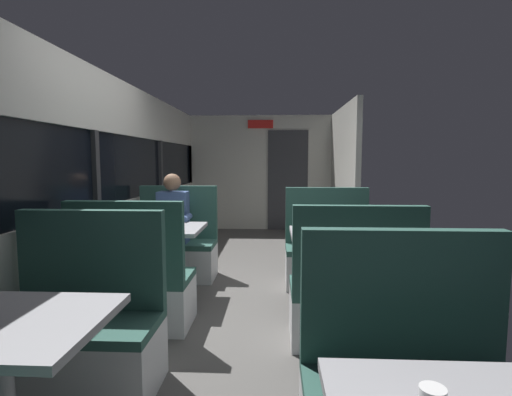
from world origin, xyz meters
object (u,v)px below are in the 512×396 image
dining_table_mid_window (158,237)px  dining_table_rear_aisle (339,243)px  bench_rear_aisle_facing_entry (328,257)px  bench_mid_window_facing_end (134,290)px  bench_rear_aisle_facing_end (353,302)px  bench_near_window_facing_entry (82,337)px  bench_mid_window_facing_entry (176,251)px  seated_passenger (174,235)px

dining_table_mid_window → dining_table_rear_aisle: 1.80m
dining_table_rear_aisle → bench_rear_aisle_facing_entry: bearing=90.0°
dining_table_mid_window → bench_mid_window_facing_end: 0.77m
bench_rear_aisle_facing_end → dining_table_mid_window: bearing=153.3°
dining_table_mid_window → bench_rear_aisle_facing_entry: bench_rear_aisle_facing_entry is taller
bench_near_window_facing_entry → bench_rear_aisle_facing_entry: (1.79, 2.07, 0.00)m
bench_mid_window_facing_entry → seated_passenger: bearing=-90.0°
bench_mid_window_facing_end → bench_rear_aisle_facing_end: size_ratio=1.00×
bench_rear_aisle_facing_end → bench_rear_aisle_facing_entry: (0.00, 1.40, 0.00)m
bench_rear_aisle_facing_end → bench_rear_aisle_facing_entry: size_ratio=1.00×
dining_table_mid_window → bench_mid_window_facing_end: bearing=-90.0°
bench_rear_aisle_facing_entry → seated_passenger: (-1.79, 0.13, 0.21)m
bench_near_window_facing_entry → dining_table_mid_window: (0.00, 1.57, 0.31)m
bench_rear_aisle_facing_end → seated_passenger: size_ratio=0.87×
bench_rear_aisle_facing_entry → seated_passenger: size_ratio=0.87×
bench_rear_aisle_facing_entry → seated_passenger: bearing=175.9°
bench_mid_window_facing_end → dining_table_rear_aisle: size_ratio=1.22×
bench_near_window_facing_entry → bench_mid_window_facing_end: same height
dining_table_rear_aisle → bench_rear_aisle_facing_entry: bench_rear_aisle_facing_entry is taller
dining_table_mid_window → bench_rear_aisle_facing_entry: (1.79, 0.50, -0.31)m
bench_mid_window_facing_entry → bench_rear_aisle_facing_entry: 1.80m
bench_near_window_facing_entry → bench_mid_window_facing_end: bearing=90.0°
dining_table_rear_aisle → dining_table_mid_window: bearing=173.6°
dining_table_rear_aisle → seated_passenger: (-1.79, 0.83, -0.10)m
bench_mid_window_facing_entry → bench_mid_window_facing_end: bearing=-90.0°
bench_mid_window_facing_end → seated_passenger: bearing=90.0°
bench_near_window_facing_entry → seated_passenger: size_ratio=0.87×
bench_near_window_facing_entry → bench_rear_aisle_facing_entry: 2.74m
bench_near_window_facing_entry → seated_passenger: seated_passenger is taller
dining_table_rear_aisle → seated_passenger: size_ratio=0.71×
bench_mid_window_facing_end → bench_rear_aisle_facing_end: 1.80m
dining_table_mid_window → bench_mid_window_facing_end: (0.00, -0.70, -0.31)m
bench_mid_window_facing_end → bench_mid_window_facing_entry: bearing=90.0°
bench_mid_window_facing_end → bench_rear_aisle_facing_entry: (1.79, 1.20, 0.00)m
bench_rear_aisle_facing_end → bench_mid_window_facing_entry: bearing=138.2°
bench_mid_window_facing_entry → seated_passenger: (0.00, -0.07, 0.21)m
bench_near_window_facing_entry → bench_rear_aisle_facing_entry: size_ratio=1.00×
bench_near_window_facing_entry → seated_passenger: (0.00, 2.20, 0.21)m
bench_mid_window_facing_entry → seated_passenger: seated_passenger is taller
dining_table_mid_window → bench_rear_aisle_facing_entry: bearing=15.6°
dining_table_rear_aisle → bench_rear_aisle_facing_end: (0.00, -0.70, -0.31)m
dining_table_mid_window → dining_table_rear_aisle: size_ratio=1.00×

